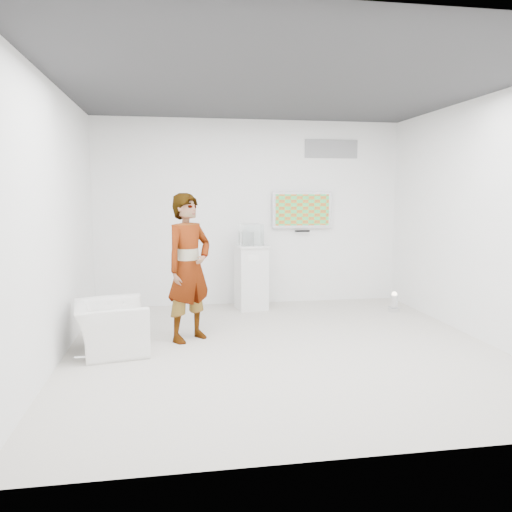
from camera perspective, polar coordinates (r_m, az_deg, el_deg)
name	(u,v)px	position (r m, az deg, el deg)	size (l,w,h in m)	color
room	(284,221)	(5.74, 3.19, 3.96)	(5.01, 5.01, 3.00)	#BAB3AA
tv	(302,210)	(8.31, 5.26, 5.28)	(1.00, 0.08, 0.60)	#B9BABE
logo_decal	(331,149)	(8.52, 8.60, 12.01)	(0.90, 0.02, 0.30)	gray
person	(189,268)	(6.19, -7.68, -1.32)	(0.67, 0.44, 1.83)	silver
armchair	(111,327)	(6.03, -16.25, -7.81)	(0.89, 0.78, 0.58)	silver
pedestal	(251,277)	(7.88, -0.56, -2.42)	(0.49, 0.49, 1.02)	silver
floor_uplight	(394,302)	(8.05, 15.51, -5.09)	(0.19, 0.19, 0.29)	silver
vitrine	(251,235)	(7.79, -0.57, 2.47)	(0.33, 0.33, 0.33)	silver
console	(251,239)	(7.80, -0.57, 2.01)	(0.05, 0.15, 0.20)	silver
wii_remote	(195,207)	(6.40, -7.00, 5.53)	(0.03, 0.13, 0.03)	silver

